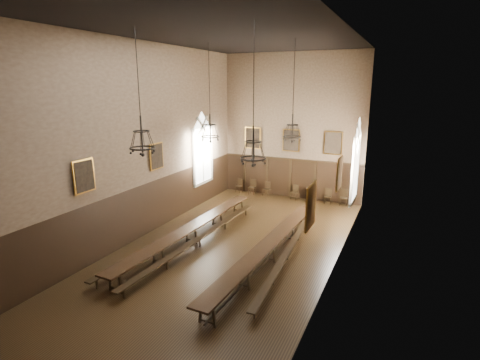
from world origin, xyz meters
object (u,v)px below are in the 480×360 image
Objects in this scene: chair_6 at (328,199)px; bench_left_outer at (176,236)px; chair_1 at (252,190)px; chair_5 at (310,197)px; chandelier_back_right at (292,130)px; chandelier_back_left at (210,131)px; chandelier_front_right at (253,150)px; bench_right_outer at (287,254)px; chandelier_front_left at (142,141)px; bench_left_inner at (200,241)px; chair_4 at (295,195)px; table_left at (192,234)px; chair_7 at (344,201)px; chair_0 at (239,188)px; chair_2 at (266,191)px; table_right at (268,252)px; bench_right_inner at (259,251)px.

bench_left_outer is at bearing -126.95° from chair_6.
bench_left_outer is 10.31× the size of chair_1.
chandelier_back_right is (0.48, -5.84, 4.80)m from chair_5.
chandelier_back_left is (0.14, -5.81, 4.56)m from chair_1.
chair_6 is at bearing 87.73° from chandelier_front_right.
bench_left_outer is 1.08× the size of bench_right_outer.
chandelier_front_left is (0.20, -5.45, 0.24)m from chandelier_back_left.
bench_left_inner is 8.93m from chair_4.
table_left is 10.78× the size of chair_7.
chair_0 is 1.97m from chair_2.
chair_1 is 0.98m from chair_2.
bench_left_inner reaches higher than bench_left_outer.
chair_2 is at bearing 111.15° from table_right.
chandelier_front_left is 0.98× the size of chandelier_front_right.
table_right is (3.86, -0.30, 0.00)m from table_left.
chair_1 reaches higher than table_right.
chair_4 is (1.92, -0.05, 0.00)m from chair_2.
chandelier_back_left is 6.72m from chandelier_front_right.
chandelier_front_right is (-0.43, -10.95, 4.72)m from chair_6.
chandelier_front_right is (3.46, -2.16, 4.71)m from bench_left_inner.
bench_left_inner reaches higher than bench_right_inner.
table_right reaches higher than bench_right_outer.
chair_4 is at bearing 74.42° from table_left.
chandelier_front_right reaches higher than chair_2.
bench_right_inner is 2.10× the size of chandelier_back_right.
bench_left_inner is at bearing -1.68° from bench_left_outer.
bench_left_outer is 10.66× the size of chair_5.
chandelier_front_right reaches higher than chair_4.
bench_right_inner is 9.85× the size of chair_4.
chair_1 is at bearing 91.70° from chandelier_front_left.
chair_1 is (-3.89, 8.49, 0.03)m from bench_right_inner.
bench_left_outer is 9.59m from chair_5.
chair_6 is 0.21× the size of chandelier_front_left.
chair_7 is (2.05, 8.60, 0.03)m from bench_right_inner.
chair_5 is 12.76m from chandelier_front_left.
bench_left_outer is 2.28× the size of chandelier_front_right.
table_left is 10.75× the size of chair_1.
chair_5 is 0.97× the size of chair_7.
chair_2 is 4.97m from chair_7.
bench_right_outer is 7.38m from chandelier_front_left.
chair_7 is (5.94, 0.11, -0.00)m from chair_1.
chair_6 is 0.95m from chair_7.
chair_5 is at bearing 90.12° from bench_right_inner.
chair_6 is at bearing 11.32° from chair_4.
chair_5 reaches higher than bench_right_outer.
chair_4 reaches higher than table_left.
bench_right_outer is 8.62m from chair_4.
chair_6 reaches higher than table_right.
bench_left_outer is 10.16m from chair_6.
chandelier_back_left reaches higher than chair_1.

